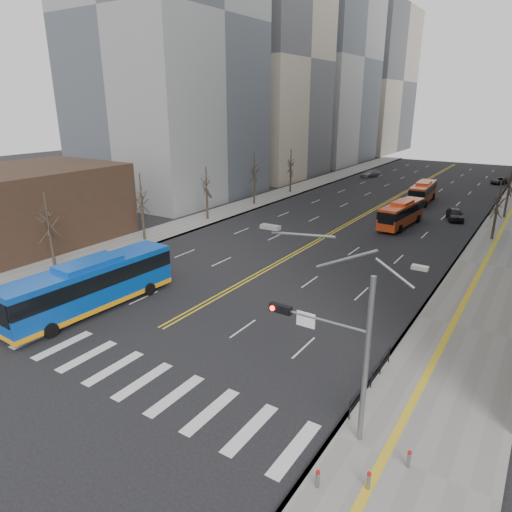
# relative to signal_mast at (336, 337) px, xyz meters

# --- Properties ---
(ground) EXTENTS (220.00, 220.00, 0.00)m
(ground) POSITION_rel_signal_mast_xyz_m (-13.77, -2.00, -4.86)
(ground) COLOR black
(sidewalk_right) EXTENTS (7.00, 130.00, 0.15)m
(sidewalk_right) POSITION_rel_signal_mast_xyz_m (3.73, 43.00, -4.78)
(sidewalk_right) COLOR gray
(sidewalk_right) RESTS_ON ground
(sidewalk_left) EXTENTS (5.00, 130.00, 0.15)m
(sidewalk_left) POSITION_rel_signal_mast_xyz_m (-30.27, 43.00, -4.78)
(sidewalk_left) COLOR gray
(sidewalk_left) RESTS_ON ground
(crosswalk) EXTENTS (26.70, 4.00, 0.01)m
(crosswalk) POSITION_rel_signal_mast_xyz_m (-13.77, -2.00, -4.85)
(crosswalk) COLOR silver
(crosswalk) RESTS_ON ground
(centerline) EXTENTS (0.55, 100.00, 0.01)m
(centerline) POSITION_rel_signal_mast_xyz_m (-13.77, 53.00, -4.85)
(centerline) COLOR gold
(centerline) RESTS_ON ground
(office_towers) EXTENTS (83.00, 134.00, 58.00)m
(office_towers) POSITION_rel_signal_mast_xyz_m (-13.64, 66.51, 19.07)
(office_towers) COLOR gray
(office_towers) RESTS_ON ground
(storefront) EXTENTS (14.00, 18.00, 8.00)m
(storefront) POSITION_rel_signal_mast_xyz_m (-39.77, 9.97, -0.85)
(storefront) COLOR #332319
(storefront) RESTS_ON ground
(signal_mast) EXTENTS (5.37, 0.37, 9.39)m
(signal_mast) POSITION_rel_signal_mast_xyz_m (0.00, 0.00, 0.00)
(signal_mast) COLOR gray
(signal_mast) RESTS_ON ground
(pedestrian_railing) EXTENTS (0.06, 6.06, 1.02)m
(pedestrian_railing) POSITION_rel_signal_mast_xyz_m (0.53, 4.00, -4.03)
(pedestrian_railing) COLOR black
(pedestrian_railing) RESTS_ON sidewalk_right
(bollards) EXTENTS (2.87, 3.17, 0.78)m
(bollards) POSITION_rel_signal_mast_xyz_m (2.50, -2.16, -4.30)
(bollards) COLOR gray
(bollards) RESTS_ON sidewalk_right
(street_trees) EXTENTS (35.20, 47.20, 7.60)m
(street_trees) POSITION_rel_signal_mast_xyz_m (-20.94, 32.55, 0.02)
(street_trees) COLOR #30261D
(street_trees) RESTS_ON ground
(blue_bus) EXTENTS (3.43, 13.24, 3.80)m
(blue_bus) POSITION_rel_signal_mast_xyz_m (-19.99, 2.50, -2.86)
(blue_bus) COLOR #0B44AA
(blue_bus) RESTS_ON ground
(red_bus_near) EXTENTS (3.04, 9.93, 3.14)m
(red_bus_near) POSITION_rel_signal_mast_xyz_m (-7.97, 38.45, -3.10)
(red_bus_near) COLOR red
(red_bus_near) RESTS_ON ground
(red_bus_far) EXTENTS (2.95, 9.97, 3.16)m
(red_bus_far) POSITION_rel_signal_mast_xyz_m (-9.24, 53.87, -3.09)
(red_bus_far) COLOR red
(red_bus_far) RESTS_ON ground
(car_white) EXTENTS (2.35, 4.46, 1.40)m
(car_white) POSITION_rel_signal_mast_xyz_m (-23.82, 4.82, -4.16)
(car_white) COLOR silver
(car_white) RESTS_ON ground
(car_dark_mid) EXTENTS (3.12, 4.81, 1.52)m
(car_dark_mid) POSITION_rel_signal_mast_xyz_m (-3.00, 45.30, -4.10)
(car_dark_mid) COLOR black
(car_dark_mid) RESTS_ON ground
(car_silver) EXTENTS (3.27, 5.09, 1.37)m
(car_silver) POSITION_rel_signal_mast_xyz_m (-24.28, 73.32, -4.17)
(car_silver) COLOR gray
(car_silver) RESTS_ON ground
(car_dark_far) EXTENTS (3.50, 4.76, 1.20)m
(car_dark_far) POSITION_rel_signal_mast_xyz_m (-1.27, 78.63, -4.26)
(car_dark_far) COLOR black
(car_dark_far) RESTS_ON ground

